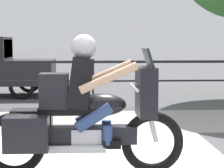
# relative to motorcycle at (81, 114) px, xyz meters

# --- Properties ---
(sidewalk_band) EXTENTS (44.00, 2.40, 0.01)m
(sidewalk_band) POSITION_rel_motorcycle_xyz_m (0.20, 3.36, -0.70)
(sidewalk_band) COLOR #99968E
(sidewalk_band) RESTS_ON ground
(fence_railing) EXTENTS (36.00, 0.05, 1.08)m
(fence_railing) POSITION_rel_motorcycle_xyz_m (0.20, 5.38, 0.14)
(fence_railing) COLOR black
(fence_railing) RESTS_ON ground
(motorcycle) EXTENTS (2.32, 0.76, 1.62)m
(motorcycle) POSITION_rel_motorcycle_xyz_m (0.00, 0.00, 0.00)
(motorcycle) COLOR black
(motorcycle) RESTS_ON ground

